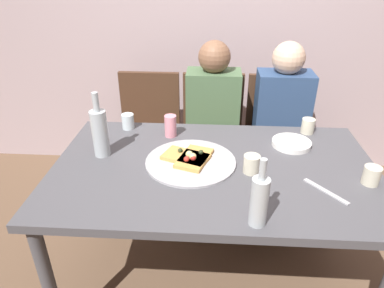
% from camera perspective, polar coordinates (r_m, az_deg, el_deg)
% --- Properties ---
extents(ground_plane, '(8.00, 8.00, 0.00)m').
position_cam_1_polar(ground_plane, '(2.16, 3.04, -20.62)').
color(ground_plane, brown).
extents(back_wall, '(6.00, 0.10, 2.60)m').
position_cam_1_polar(back_wall, '(2.77, 4.25, 21.54)').
color(back_wall, '#B29EA3').
rests_on(back_wall, ground_plane).
extents(dining_table, '(1.55, 0.94, 0.74)m').
position_cam_1_polar(dining_table, '(1.71, 3.61, -5.78)').
color(dining_table, '#4C4C51').
rests_on(dining_table, ground_plane).
extents(pizza_tray, '(0.44, 0.44, 0.01)m').
position_cam_1_polar(pizza_tray, '(1.69, -0.21, -2.92)').
color(pizza_tray, '#ADADB2').
rests_on(pizza_tray, dining_table).
extents(pizza_slice_last, '(0.25, 0.20, 0.05)m').
position_cam_1_polar(pizza_slice_last, '(1.70, -0.98, -2.08)').
color(pizza_slice_last, tan).
rests_on(pizza_slice_last, pizza_tray).
extents(pizza_slice_extra, '(0.19, 0.25, 0.05)m').
position_cam_1_polar(pizza_slice_extra, '(1.69, 0.33, -2.30)').
color(pizza_slice_extra, tan).
rests_on(pizza_slice_extra, pizza_tray).
extents(wine_bottle, '(0.08, 0.08, 0.33)m').
position_cam_1_polar(wine_bottle, '(1.76, -14.91, 1.93)').
color(wine_bottle, '#B2BCC1').
rests_on(wine_bottle, dining_table).
extents(beer_bottle, '(0.07, 0.07, 0.28)m').
position_cam_1_polar(beer_bottle, '(1.30, 10.99, -9.07)').
color(beer_bottle, '#B2BCC1').
rests_on(beer_bottle, dining_table).
extents(tumbler_near, '(0.07, 0.07, 0.09)m').
position_cam_1_polar(tumbler_near, '(2.05, -10.49, 3.68)').
color(tumbler_near, silver).
rests_on(tumbler_near, dining_table).
extents(tumbler_far, '(0.08, 0.08, 0.09)m').
position_cam_1_polar(tumbler_far, '(1.63, 9.76, -3.26)').
color(tumbler_far, beige).
rests_on(tumbler_far, dining_table).
extents(wine_glass, '(0.07, 0.07, 0.08)m').
position_cam_1_polar(wine_glass, '(2.07, 18.53, 2.84)').
color(wine_glass, beige).
rests_on(wine_glass, dining_table).
extents(short_glass, '(0.07, 0.07, 0.08)m').
position_cam_1_polar(short_glass, '(1.72, 27.43, -4.60)').
color(short_glass, beige).
rests_on(short_glass, dining_table).
extents(soda_can, '(0.07, 0.07, 0.12)m').
position_cam_1_polar(soda_can, '(1.92, -3.55, 2.98)').
color(soda_can, pink).
rests_on(soda_can, dining_table).
extents(plate_stack, '(0.21, 0.21, 0.03)m').
position_cam_1_polar(plate_stack, '(1.92, 16.04, 0.12)').
color(plate_stack, white).
rests_on(plate_stack, dining_table).
extents(table_knife, '(0.15, 0.18, 0.01)m').
position_cam_1_polar(table_knife, '(1.60, 21.14, -7.25)').
color(table_knife, '#B7B7BC').
rests_on(table_knife, dining_table).
extents(chair_left, '(0.44, 0.44, 0.90)m').
position_cam_1_polar(chair_left, '(2.59, -7.15, 2.62)').
color(chair_left, '#472D1E').
rests_on(chair_left, ground_plane).
extents(chair_middle, '(0.44, 0.44, 0.90)m').
position_cam_1_polar(chair_middle, '(2.54, 3.34, 2.35)').
color(chair_middle, '#472D1E').
rests_on(chair_middle, ground_plane).
extents(chair_right, '(0.44, 0.44, 0.90)m').
position_cam_1_polar(chair_right, '(2.59, 13.81, 1.99)').
color(chair_right, '#472D1E').
rests_on(chair_right, ground_plane).
extents(guest_in_sweater, '(0.36, 0.56, 1.17)m').
position_cam_1_polar(guest_in_sweater, '(2.35, 3.38, 3.52)').
color(guest_in_sweater, '#4C6B47').
rests_on(guest_in_sweater, ground_plane).
extents(guest_in_beanie, '(0.36, 0.56, 1.17)m').
position_cam_1_polar(guest_in_beanie, '(2.40, 14.69, 3.11)').
color(guest_in_beanie, navy).
rests_on(guest_in_beanie, ground_plane).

